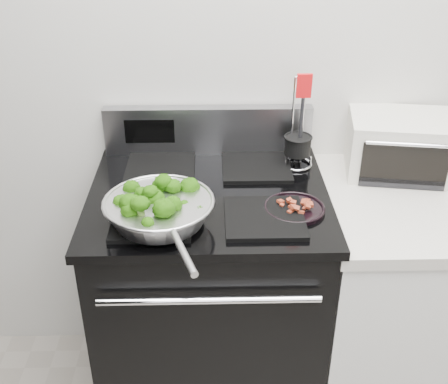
{
  "coord_description": "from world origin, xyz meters",
  "views": [
    {
      "loc": [
        -0.29,
        -0.19,
        1.87
      ],
      "look_at": [
        -0.25,
        1.36,
        0.98
      ],
      "focal_mm": 45.0,
      "sensor_mm": 36.0,
      "label": 1
    }
  ],
  "objects_px": {
    "skillet": "(159,210)",
    "utensil_holder": "(297,150)",
    "toaster_oven": "(400,145)",
    "gas_range": "(210,300)",
    "bacon_plate": "(295,205)"
  },
  "relations": [
    {
      "from": "skillet",
      "to": "utensil_holder",
      "type": "height_order",
      "value": "utensil_holder"
    },
    {
      "from": "skillet",
      "to": "toaster_oven",
      "type": "distance_m",
      "value": 0.91
    },
    {
      "from": "gas_range",
      "to": "utensil_holder",
      "type": "bearing_deg",
      "value": 30.3
    },
    {
      "from": "gas_range",
      "to": "bacon_plate",
      "type": "xyz_separation_m",
      "value": [
        0.27,
        -0.12,
        0.48
      ]
    },
    {
      "from": "skillet",
      "to": "bacon_plate",
      "type": "bearing_deg",
      "value": -8.37
    },
    {
      "from": "toaster_oven",
      "to": "utensil_holder",
      "type": "bearing_deg",
      "value": -169.66
    },
    {
      "from": "bacon_plate",
      "to": "utensil_holder",
      "type": "xyz_separation_m",
      "value": [
        0.05,
        0.31,
        0.05
      ]
    },
    {
      "from": "toaster_oven",
      "to": "gas_range",
      "type": "bearing_deg",
      "value": -155.27
    },
    {
      "from": "gas_range",
      "to": "utensil_holder",
      "type": "xyz_separation_m",
      "value": [
        0.32,
        0.18,
        0.52
      ]
    },
    {
      "from": "bacon_plate",
      "to": "gas_range",
      "type": "bearing_deg",
      "value": 155.75
    },
    {
      "from": "toaster_oven",
      "to": "bacon_plate",
      "type": "bearing_deg",
      "value": -133.89
    },
    {
      "from": "skillet",
      "to": "utensil_holder",
      "type": "relative_size",
      "value": 1.48
    },
    {
      "from": "utensil_holder",
      "to": "toaster_oven",
      "type": "height_order",
      "value": "utensil_holder"
    },
    {
      "from": "bacon_plate",
      "to": "toaster_oven",
      "type": "height_order",
      "value": "toaster_oven"
    },
    {
      "from": "bacon_plate",
      "to": "utensil_holder",
      "type": "relative_size",
      "value": 0.55
    }
  ]
}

